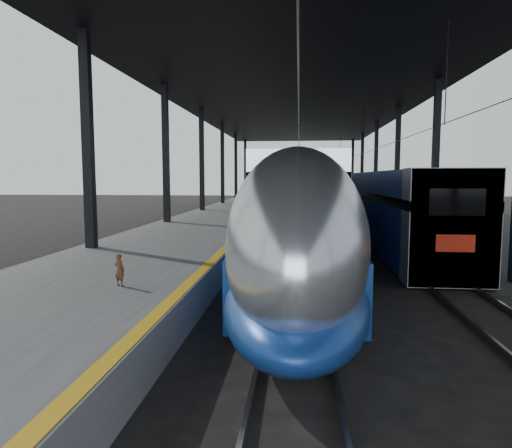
# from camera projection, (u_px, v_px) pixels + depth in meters

# --- Properties ---
(ground) EXTENTS (160.00, 160.00, 0.00)m
(ground) POSITION_uv_depth(u_px,v_px,m) (220.00, 317.00, 11.94)
(ground) COLOR black
(ground) RESTS_ON ground
(platform) EXTENTS (6.00, 80.00, 1.00)m
(platform) POSITION_uv_depth(u_px,v_px,m) (220.00, 222.00, 32.02)
(platform) COLOR #4C4C4F
(platform) RESTS_ON ground
(yellow_strip) EXTENTS (0.30, 80.00, 0.01)m
(yellow_strip) POSITION_uv_depth(u_px,v_px,m) (259.00, 215.00, 31.71)
(yellow_strip) COLOR gold
(yellow_strip) RESTS_ON platform
(rails) EXTENTS (6.52, 80.00, 0.16)m
(rails) POSITION_uv_depth(u_px,v_px,m) (335.00, 229.00, 31.31)
(rails) COLOR slate
(rails) RESTS_ON ground
(canopy) EXTENTS (18.00, 75.00, 9.47)m
(canopy) POSITION_uv_depth(u_px,v_px,m) (298.00, 96.00, 30.63)
(canopy) COLOR black
(canopy) RESTS_ON ground
(tgv_train) EXTENTS (3.12, 65.20, 4.48)m
(tgv_train) POSITION_uv_depth(u_px,v_px,m) (299.00, 196.00, 37.56)
(tgv_train) COLOR #B1B4B8
(tgv_train) RESTS_ON ground
(second_train) EXTENTS (2.87, 56.05, 3.96)m
(second_train) POSITION_uv_depth(u_px,v_px,m) (354.00, 195.00, 41.50)
(second_train) COLOR navy
(second_train) RESTS_ON ground
(child) EXTENTS (0.34, 0.28, 0.79)m
(child) POSITION_uv_depth(u_px,v_px,m) (120.00, 270.00, 11.14)
(child) COLOR #4B2B19
(child) RESTS_ON platform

